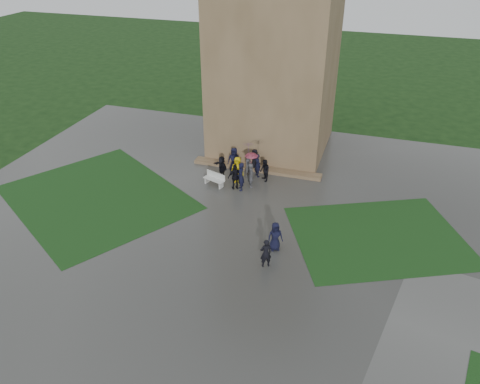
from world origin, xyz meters
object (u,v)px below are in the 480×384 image
(tower, at_px, (277,23))
(bench, at_px, (215,179))
(pedestrian_near, at_px, (266,253))
(pedestrian_mid, at_px, (275,236))

(tower, xyz_separation_m, bench, (-2.03, -7.28, -8.54))
(bench, distance_m, pedestrian_near, 8.78)
(tower, height_order, bench, tower)
(tower, height_order, pedestrian_near, tower)
(bench, height_order, pedestrian_mid, pedestrian_mid)
(bench, bearing_deg, tower, 93.35)
(tower, bearing_deg, pedestrian_mid, -75.24)
(pedestrian_mid, bearing_deg, bench, 103.86)
(bench, xyz_separation_m, pedestrian_mid, (5.40, -5.52, 0.37))
(tower, bearing_deg, pedestrian_near, -77.14)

